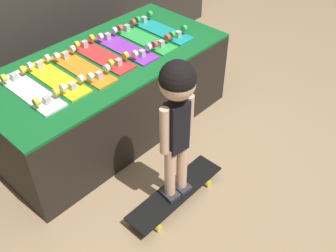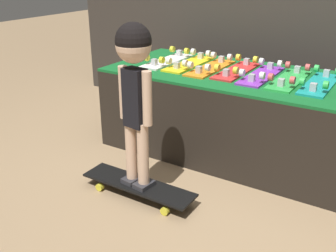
{
  "view_description": "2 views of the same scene",
  "coord_description": "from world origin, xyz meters",
  "px_view_note": "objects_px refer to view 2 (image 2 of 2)",
  "views": [
    {
      "loc": [
        -1.57,
        -1.55,
        2.2
      ],
      "look_at": [
        -0.03,
        -0.12,
        0.4
      ],
      "focal_mm": 42.0,
      "sensor_mm": 36.0,
      "label": 1
    },
    {
      "loc": [
        1.1,
        -2.16,
        1.44
      ],
      "look_at": [
        -0.2,
        -0.06,
        0.4
      ],
      "focal_mm": 42.0,
      "sensor_mm": 36.0,
      "label": 2
    }
  ],
  "objects_px": {
    "skateboard_yellow_on_rack": "(189,63)",
    "skateboard_white_on_rack": "(167,60)",
    "skateboard_purple_on_rack": "(261,74)",
    "child": "(134,76)",
    "skateboard_orange_on_rack": "(211,67)",
    "skateboard_red_on_rack": "(237,69)",
    "skateboard_on_floor": "(138,186)",
    "skateboard_green_on_rack": "(289,78)",
    "skateboard_teal_on_rack": "(320,83)"
  },
  "relations": [
    {
      "from": "skateboard_red_on_rack",
      "to": "skateboard_on_floor",
      "type": "xyz_separation_m",
      "value": [
        -0.24,
        -0.98,
        -0.6
      ]
    },
    {
      "from": "skateboard_yellow_on_rack",
      "to": "skateboard_green_on_rack",
      "type": "xyz_separation_m",
      "value": [
        0.83,
        -0.04,
        0.0
      ]
    },
    {
      "from": "skateboard_white_on_rack",
      "to": "skateboard_purple_on_rack",
      "type": "distance_m",
      "value": 0.83
    },
    {
      "from": "skateboard_teal_on_rack",
      "to": "child",
      "type": "height_order",
      "value": "child"
    },
    {
      "from": "skateboard_orange_on_rack",
      "to": "skateboard_purple_on_rack",
      "type": "distance_m",
      "value": 0.41
    },
    {
      "from": "skateboard_orange_on_rack",
      "to": "child",
      "type": "distance_m",
      "value": 0.96
    },
    {
      "from": "skateboard_white_on_rack",
      "to": "skateboard_yellow_on_rack",
      "type": "xyz_separation_m",
      "value": [
        0.21,
        0.01,
        0.0
      ]
    },
    {
      "from": "skateboard_green_on_rack",
      "to": "skateboard_teal_on_rack",
      "type": "relative_size",
      "value": 1.0
    },
    {
      "from": "skateboard_red_on_rack",
      "to": "child",
      "type": "xyz_separation_m",
      "value": [
        -0.24,
        -0.98,
        0.14
      ]
    },
    {
      "from": "skateboard_orange_on_rack",
      "to": "skateboard_red_on_rack",
      "type": "height_order",
      "value": "same"
    },
    {
      "from": "skateboard_orange_on_rack",
      "to": "skateboard_on_floor",
      "type": "distance_m",
      "value": 1.13
    },
    {
      "from": "child",
      "to": "skateboard_on_floor",
      "type": "bearing_deg",
      "value": -82.93
    },
    {
      "from": "skateboard_green_on_rack",
      "to": "skateboard_on_floor",
      "type": "height_order",
      "value": "skateboard_green_on_rack"
    },
    {
      "from": "skateboard_white_on_rack",
      "to": "skateboard_green_on_rack",
      "type": "distance_m",
      "value": 1.03
    },
    {
      "from": "skateboard_white_on_rack",
      "to": "skateboard_green_on_rack",
      "type": "bearing_deg",
      "value": -1.61
    },
    {
      "from": "skateboard_purple_on_rack",
      "to": "skateboard_red_on_rack",
      "type": "bearing_deg",
      "value": 170.69
    },
    {
      "from": "skateboard_green_on_rack",
      "to": "skateboard_teal_on_rack",
      "type": "height_order",
      "value": "same"
    },
    {
      "from": "skateboard_yellow_on_rack",
      "to": "skateboard_on_floor",
      "type": "bearing_deg",
      "value": -79.84
    },
    {
      "from": "skateboard_yellow_on_rack",
      "to": "skateboard_teal_on_rack",
      "type": "bearing_deg",
      "value": -1.63
    },
    {
      "from": "skateboard_yellow_on_rack",
      "to": "skateboard_red_on_rack",
      "type": "bearing_deg",
      "value": 0.42
    },
    {
      "from": "skateboard_orange_on_rack",
      "to": "skateboard_yellow_on_rack",
      "type": "bearing_deg",
      "value": 172.44
    },
    {
      "from": "skateboard_white_on_rack",
      "to": "child",
      "type": "xyz_separation_m",
      "value": [
        0.38,
        -0.97,
        0.14
      ]
    },
    {
      "from": "skateboard_purple_on_rack",
      "to": "skateboard_on_floor",
      "type": "xyz_separation_m",
      "value": [
        -0.44,
        -0.95,
        -0.6
      ]
    },
    {
      "from": "skateboard_white_on_rack",
      "to": "skateboard_teal_on_rack",
      "type": "height_order",
      "value": "same"
    },
    {
      "from": "skateboard_orange_on_rack",
      "to": "skateboard_on_floor",
      "type": "height_order",
      "value": "skateboard_orange_on_rack"
    },
    {
      "from": "skateboard_orange_on_rack",
      "to": "skateboard_purple_on_rack",
      "type": "bearing_deg",
      "value": -0.47
    },
    {
      "from": "skateboard_yellow_on_rack",
      "to": "skateboard_teal_on_rack",
      "type": "height_order",
      "value": "same"
    },
    {
      "from": "skateboard_white_on_rack",
      "to": "skateboard_orange_on_rack",
      "type": "height_order",
      "value": "same"
    },
    {
      "from": "child",
      "to": "skateboard_orange_on_rack",
      "type": "bearing_deg",
      "value": 95.21
    },
    {
      "from": "skateboard_yellow_on_rack",
      "to": "child",
      "type": "height_order",
      "value": "child"
    },
    {
      "from": "skateboard_green_on_rack",
      "to": "skateboard_red_on_rack",
      "type": "bearing_deg",
      "value": 174.73
    },
    {
      "from": "skateboard_orange_on_rack",
      "to": "skateboard_on_floor",
      "type": "xyz_separation_m",
      "value": [
        -0.03,
        -0.95,
        -0.6
      ]
    },
    {
      "from": "skateboard_yellow_on_rack",
      "to": "skateboard_teal_on_rack",
      "type": "distance_m",
      "value": 1.03
    },
    {
      "from": "skateboard_orange_on_rack",
      "to": "skateboard_red_on_rack",
      "type": "distance_m",
      "value": 0.21
    },
    {
      "from": "skateboard_purple_on_rack",
      "to": "skateboard_on_floor",
      "type": "relative_size",
      "value": 0.76
    },
    {
      "from": "skateboard_white_on_rack",
      "to": "skateboard_green_on_rack",
      "type": "xyz_separation_m",
      "value": [
        1.03,
        -0.03,
        0.0
      ]
    },
    {
      "from": "skateboard_yellow_on_rack",
      "to": "skateboard_purple_on_rack",
      "type": "distance_m",
      "value": 0.62
    },
    {
      "from": "skateboard_purple_on_rack",
      "to": "child",
      "type": "height_order",
      "value": "child"
    },
    {
      "from": "child",
      "to": "skateboard_teal_on_rack",
      "type": "bearing_deg",
      "value": 55.03
    },
    {
      "from": "skateboard_yellow_on_rack",
      "to": "skateboard_red_on_rack",
      "type": "height_order",
      "value": "same"
    },
    {
      "from": "skateboard_teal_on_rack",
      "to": "skateboard_on_floor",
      "type": "xyz_separation_m",
      "value": [
        -0.86,
        -0.95,
        -0.6
      ]
    },
    {
      "from": "skateboard_yellow_on_rack",
      "to": "skateboard_white_on_rack",
      "type": "bearing_deg",
      "value": -178.3
    },
    {
      "from": "skateboard_red_on_rack",
      "to": "child",
      "type": "bearing_deg",
      "value": -103.58
    },
    {
      "from": "skateboard_green_on_rack",
      "to": "skateboard_yellow_on_rack",
      "type": "bearing_deg",
      "value": 177.57
    },
    {
      "from": "skateboard_yellow_on_rack",
      "to": "skateboard_purple_on_rack",
      "type": "bearing_deg",
      "value": -2.85
    },
    {
      "from": "skateboard_red_on_rack",
      "to": "skateboard_green_on_rack",
      "type": "xyz_separation_m",
      "value": [
        0.41,
        -0.04,
        0.0
      ]
    },
    {
      "from": "skateboard_yellow_on_rack",
      "to": "skateboard_green_on_rack",
      "type": "height_order",
      "value": "same"
    },
    {
      "from": "skateboard_teal_on_rack",
      "to": "child",
      "type": "distance_m",
      "value": 1.29
    },
    {
      "from": "skateboard_yellow_on_rack",
      "to": "skateboard_orange_on_rack",
      "type": "bearing_deg",
      "value": -7.56
    },
    {
      "from": "skateboard_red_on_rack",
      "to": "child",
      "type": "height_order",
      "value": "child"
    }
  ]
}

